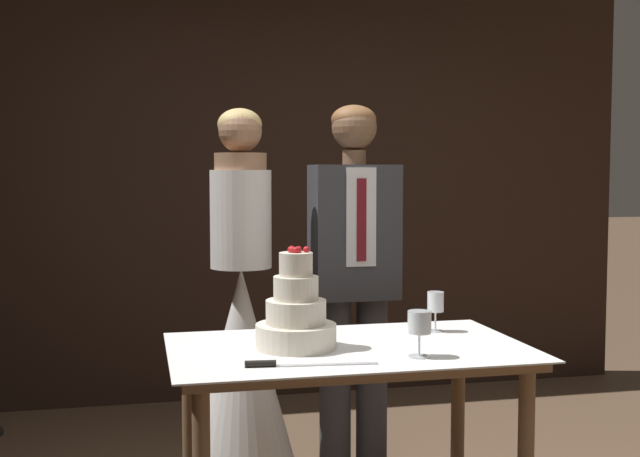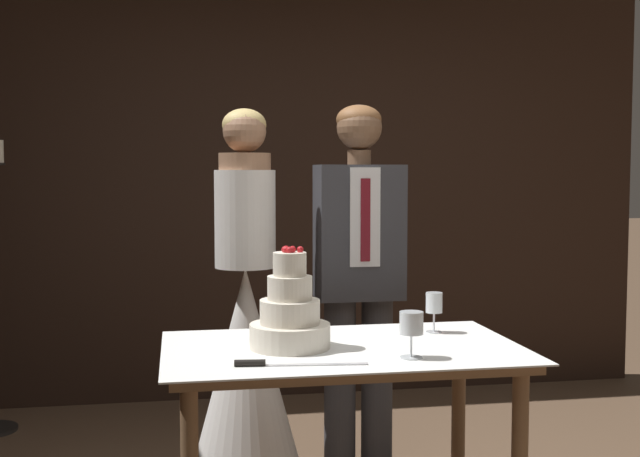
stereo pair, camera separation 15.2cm
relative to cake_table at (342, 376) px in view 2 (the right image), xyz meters
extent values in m
cube|color=black|center=(0.12, 2.34, 0.75)|extent=(4.74, 0.12, 2.91)
cylinder|color=brown|center=(-0.55, 0.30, -0.32)|extent=(0.06, 0.06, 0.77)
cylinder|color=brown|center=(0.55, 0.30, -0.32)|extent=(0.06, 0.06, 0.77)
cube|color=brown|center=(0.00, 0.00, 0.08)|extent=(1.21, 0.71, 0.03)
cube|color=white|center=(0.00, 0.00, 0.10)|extent=(1.27, 0.77, 0.01)
cylinder|color=silver|center=(-0.19, 0.01, 0.15)|extent=(0.29, 0.29, 0.09)
cylinder|color=silver|center=(-0.19, 0.01, 0.24)|extent=(0.21, 0.21, 0.09)
cylinder|color=silver|center=(-0.19, 0.01, 0.32)|extent=(0.16, 0.16, 0.08)
cylinder|color=silver|center=(-0.19, 0.01, 0.40)|extent=(0.12, 0.12, 0.08)
sphere|color=red|center=(-0.15, 0.01, 0.46)|extent=(0.02, 0.02, 0.02)
sphere|color=red|center=(-0.17, 0.03, 0.46)|extent=(0.02, 0.02, 0.02)
sphere|color=red|center=(-0.20, 0.04, 0.46)|extent=(0.02, 0.02, 0.02)
sphere|color=red|center=(-0.20, 0.02, 0.46)|extent=(0.02, 0.02, 0.02)
sphere|color=red|center=(-0.20, 0.01, 0.46)|extent=(0.02, 0.02, 0.02)
sphere|color=red|center=(-0.19, 0.00, 0.46)|extent=(0.02, 0.02, 0.02)
sphere|color=red|center=(-0.18, 0.00, 0.46)|extent=(0.02, 0.02, 0.02)
cube|color=silver|center=(-0.14, -0.26, 0.11)|extent=(0.33, 0.06, 0.00)
cylinder|color=black|center=(-0.35, -0.23, 0.12)|extent=(0.10, 0.03, 0.02)
cylinder|color=silver|center=(0.40, 0.18, 0.11)|extent=(0.06, 0.06, 0.00)
cylinder|color=silver|center=(0.40, 0.18, 0.15)|extent=(0.01, 0.01, 0.07)
cylinder|color=silver|center=(0.40, 0.18, 0.22)|extent=(0.06, 0.06, 0.08)
cylinder|color=maroon|center=(0.40, 0.18, 0.20)|extent=(0.05, 0.05, 0.03)
cylinder|color=silver|center=(0.19, -0.21, 0.11)|extent=(0.08, 0.08, 0.00)
cylinder|color=silver|center=(0.19, -0.21, 0.15)|extent=(0.01, 0.01, 0.08)
cylinder|color=silver|center=(0.19, -0.21, 0.23)|extent=(0.08, 0.08, 0.08)
cone|color=white|center=(-0.27, 0.91, -0.21)|extent=(0.54, 0.54, 1.00)
cylinder|color=white|center=(-0.27, 0.91, 0.51)|extent=(0.28, 0.28, 0.45)
cylinder|color=#A37556|center=(-0.27, 0.91, 0.78)|extent=(0.24, 0.24, 0.08)
sphere|color=#A37556|center=(-0.27, 0.91, 0.91)|extent=(0.20, 0.20, 0.20)
ellipsoid|color=#D6B770|center=(-0.27, 0.92, 0.94)|extent=(0.20, 0.20, 0.15)
cylinder|color=#38383D|center=(0.18, 0.91, -0.29)|extent=(0.15, 0.15, 0.84)
cylinder|color=#38383D|center=(0.36, 0.91, -0.29)|extent=(0.15, 0.15, 0.84)
cube|color=#38383D|center=(0.27, 0.91, 0.45)|extent=(0.40, 0.24, 0.63)
cube|color=white|center=(0.27, 0.78, 0.52)|extent=(0.14, 0.01, 0.45)
cube|color=maroon|center=(0.27, 0.78, 0.51)|extent=(0.04, 0.01, 0.38)
cylinder|color=brown|center=(0.27, 0.91, 0.80)|extent=(0.11, 0.11, 0.07)
sphere|color=brown|center=(0.27, 0.91, 0.94)|extent=(0.21, 0.21, 0.21)
ellipsoid|color=brown|center=(0.27, 0.92, 0.97)|extent=(0.21, 0.21, 0.14)
camera|label=1|loc=(-0.72, -2.73, 0.73)|focal=45.00mm
camera|label=2|loc=(-0.58, -2.76, 0.73)|focal=45.00mm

